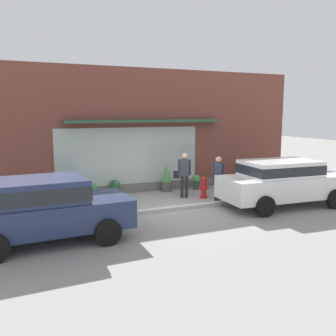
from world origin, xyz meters
TOP-DOWN VIEW (x-y plane):
  - ground_plane at (0.00, 0.00)m, footprint 60.00×60.00m
  - curb_strip at (0.00, -0.20)m, footprint 14.00×0.24m
  - storefront at (-0.01, 3.19)m, footprint 14.00×0.81m
  - fire_hydrant at (1.61, 0.95)m, footprint 0.38×0.34m
  - pedestrian_with_handbag at (0.93, 1.31)m, footprint 0.64×0.37m
  - pedestrian_passerby at (1.82, 0.26)m, footprint 0.37×0.33m
  - parked_car_white at (3.50, -1.21)m, footprint 4.61×2.16m
  - parked_car_navy at (-4.34, -1.68)m, footprint 4.12×2.08m
  - potted_plant_low_front at (-1.36, 2.83)m, footprint 0.42×0.42m
  - potted_plant_by_entrance at (-2.31, 2.58)m, footprint 0.40×0.40m
  - potted_plant_trailing_edge at (4.37, 2.69)m, footprint 0.37×0.37m
  - potted_plant_near_hydrant at (-4.87, 2.53)m, footprint 0.25×0.25m
  - potted_plant_doorstep at (0.77, 2.62)m, footprint 0.41×0.41m
  - potted_plant_corner_tall at (2.07, 2.47)m, footprint 0.34×0.34m
  - potted_plant_window_right at (-4.01, 2.69)m, footprint 0.24×0.24m

SIDE VIEW (x-z plane):
  - ground_plane at x=0.00m, z-range 0.00..0.00m
  - curb_strip at x=0.00m, z-range 0.00..0.12m
  - potted_plant_near_hydrant at x=-4.87m, z-range 0.00..0.49m
  - potted_plant_window_right at x=-4.01m, z-range 0.00..0.57m
  - potted_plant_by_entrance at x=-2.31m, z-range 0.00..0.59m
  - potted_plant_low_front at x=-1.36m, z-range 0.01..0.60m
  - potted_plant_corner_tall at x=2.07m, z-range 0.04..0.67m
  - fire_hydrant at x=1.61m, z-range -0.01..0.82m
  - potted_plant_trailing_edge at x=4.37m, z-range -0.02..0.95m
  - potted_plant_doorstep at x=0.77m, z-range -0.03..1.06m
  - parked_car_white at x=3.50m, z-range 0.11..1.72m
  - parked_car_navy at x=-4.34m, z-range 0.11..1.73m
  - pedestrian_passerby at x=1.82m, z-range 0.14..1.79m
  - pedestrian_with_handbag at x=0.93m, z-range 0.15..1.85m
  - storefront at x=-0.01m, z-range -0.05..4.94m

